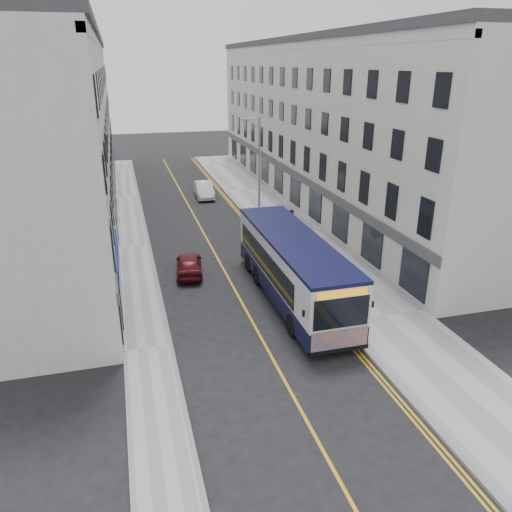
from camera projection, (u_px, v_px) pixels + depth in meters
ground at (252, 322)px, 23.74m from camera, size 140.00×140.00×0.00m
pavement_east at (293, 232)px, 36.03m from camera, size 4.50×64.00×0.12m
pavement_west at (134, 246)px, 33.27m from camera, size 2.00×64.00×0.12m
kerb_east at (263, 235)px, 35.48m from camera, size 0.18×64.00×0.13m
kerb_west at (149, 245)px, 33.51m from camera, size 0.18×64.00×0.13m
road_centre_line at (208, 241)px, 34.52m from camera, size 0.12×64.00×0.01m
road_dbl_yellow_inner at (257, 236)px, 35.39m from camera, size 0.10×64.00×0.01m
road_dbl_yellow_outer at (260, 236)px, 35.44m from camera, size 0.10×64.00×0.01m
terrace_east at (318, 125)px, 43.07m from camera, size 6.00×46.00×13.00m
terrace_west at (68, 133)px, 38.03m from camera, size 6.00×46.00×13.00m
streetlamp at (258, 169)px, 35.75m from camera, size 1.32×0.18×8.00m
city_bus at (293, 266)px, 25.34m from camera, size 2.73×11.71×3.40m
bicycle at (341, 283)px, 26.59m from camera, size 1.69×0.63×0.88m
pedestrian_near at (292, 231)px, 33.44m from camera, size 0.65×0.46×1.68m
pedestrian_far at (292, 222)px, 35.21m from camera, size 1.10×1.06×1.78m
car_white at (204, 190)px, 45.35m from camera, size 1.71×4.33×1.40m
car_maroon at (189, 264)px, 28.91m from camera, size 1.94×3.83×1.25m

